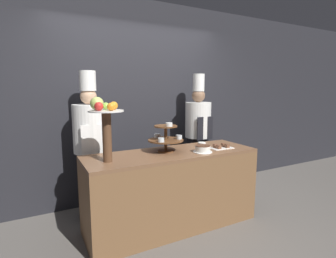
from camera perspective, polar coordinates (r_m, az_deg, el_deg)
The scene contains 10 objects.
ground_plane at distance 3.03m, azimuth 4.07°, elevation -22.67°, with size 14.00×14.00×0.00m, color #5B5651.
wall_back at distance 3.80m, azimuth -6.49°, elevation 5.93°, with size 10.00×0.06×2.80m.
buffet_counter at distance 3.09m, azimuth 0.89°, elevation -12.96°, with size 1.96×0.65×0.87m.
tiered_stand at distance 2.95m, azimuth -0.47°, elevation -1.84°, with size 0.40×0.40×0.34m.
fruit_pedestal at distance 2.57m, azimuth -13.63°, elevation 2.07°, with size 0.33×0.33×0.63m.
cake_round at distance 2.97m, azimuth 7.58°, elevation -4.33°, with size 0.21×0.21×0.08m.
cup_white at distance 3.23m, azimuth 7.37°, elevation -3.41°, with size 0.09×0.09×0.06m.
cake_square_tray at distance 3.21m, azimuth 11.50°, elevation -3.81°, with size 0.28×0.17×0.05m.
chef_left at distance 3.27m, azimuth -16.55°, elevation -2.38°, with size 0.39×0.39×1.79m.
chef_center_left at distance 3.88m, azimuth 6.53°, elevation -0.43°, with size 0.37×0.37×1.79m.
Camera 1 is at (-1.38, -2.20, 1.57)m, focal length 28.00 mm.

